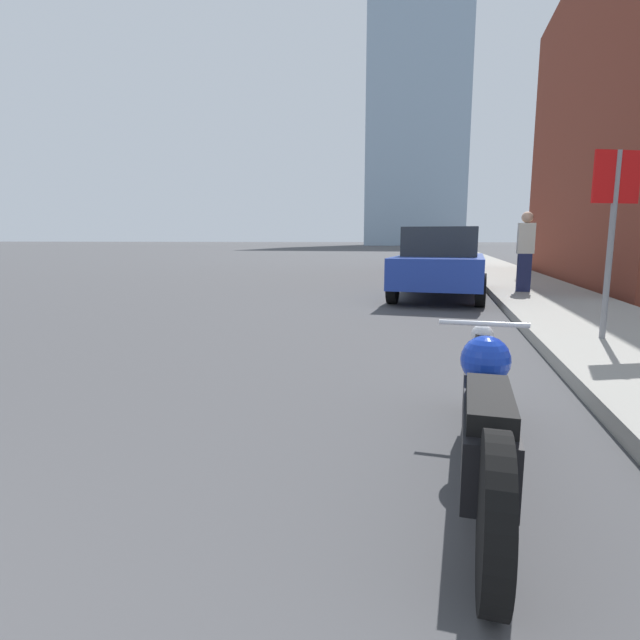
{
  "coord_description": "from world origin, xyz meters",
  "views": [
    {
      "loc": [
        2.54,
        0.71,
        1.35
      ],
      "look_at": [
        1.41,
        5.51,
        0.54
      ],
      "focal_mm": 28.0,
      "sensor_mm": 36.0,
      "label": 1
    }
  ],
  "objects_px": {
    "pedestrian": "(525,250)",
    "parked_car_red": "(436,251)",
    "parked_car_yellow": "(440,244)",
    "stop_sign": "(614,212)",
    "parked_car_white": "(436,247)",
    "motorcycle": "(485,412)",
    "parked_car_blue": "(441,263)"
  },
  "relations": [
    {
      "from": "motorcycle",
      "to": "pedestrian",
      "type": "bearing_deg",
      "value": 83.08
    },
    {
      "from": "motorcycle",
      "to": "parked_car_red",
      "type": "xyz_separation_m",
      "value": [
        -0.39,
        19.93,
        0.41
      ]
    },
    {
      "from": "parked_car_blue",
      "to": "pedestrian",
      "type": "distance_m",
      "value": 1.94
    },
    {
      "from": "parked_car_yellow",
      "to": "stop_sign",
      "type": "relative_size",
      "value": 1.84
    },
    {
      "from": "parked_car_blue",
      "to": "parked_car_white",
      "type": "relative_size",
      "value": 1.06
    },
    {
      "from": "motorcycle",
      "to": "parked_car_yellow",
      "type": "bearing_deg",
      "value": 93.17
    },
    {
      "from": "parked_car_blue",
      "to": "parked_car_white",
      "type": "height_order",
      "value": "parked_car_white"
    },
    {
      "from": "motorcycle",
      "to": "parked_car_yellow",
      "type": "distance_m",
      "value": 42.85
    },
    {
      "from": "parked_car_white",
      "to": "parked_car_yellow",
      "type": "relative_size",
      "value": 1.0
    },
    {
      "from": "stop_sign",
      "to": "pedestrian",
      "type": "xyz_separation_m",
      "value": [
        -0.06,
        5.57,
        -0.57
      ]
    },
    {
      "from": "parked_car_yellow",
      "to": "parked_car_white",
      "type": "bearing_deg",
      "value": -90.11
    },
    {
      "from": "stop_sign",
      "to": "pedestrian",
      "type": "relative_size",
      "value": 1.23
    },
    {
      "from": "parked_car_white",
      "to": "stop_sign",
      "type": "bearing_deg",
      "value": -80.43
    },
    {
      "from": "pedestrian",
      "to": "parked_car_blue",
      "type": "bearing_deg",
      "value": -165.56
    },
    {
      "from": "parked_car_yellow",
      "to": "parked_car_red",
      "type": "bearing_deg",
      "value": -89.46
    },
    {
      "from": "pedestrian",
      "to": "parked_car_red",
      "type": "bearing_deg",
      "value": 100.82
    },
    {
      "from": "motorcycle",
      "to": "stop_sign",
      "type": "relative_size",
      "value": 1.21
    },
    {
      "from": "parked_car_white",
      "to": "stop_sign",
      "type": "distance_m",
      "value": 26.53
    },
    {
      "from": "motorcycle",
      "to": "parked_car_blue",
      "type": "xyz_separation_m",
      "value": [
        -0.23,
        8.86,
        0.42
      ]
    },
    {
      "from": "parked_car_blue",
      "to": "pedestrian",
      "type": "height_order",
      "value": "pedestrian"
    },
    {
      "from": "parked_car_blue",
      "to": "parked_car_yellow",
      "type": "relative_size",
      "value": 1.06
    },
    {
      "from": "parked_car_red",
      "to": "parked_car_white",
      "type": "distance_m",
      "value": 10.28
    },
    {
      "from": "parked_car_white",
      "to": "parked_car_blue",
      "type": "bearing_deg",
      "value": -84.49
    },
    {
      "from": "parked_car_blue",
      "to": "parked_car_yellow",
      "type": "bearing_deg",
      "value": 93.79
    },
    {
      "from": "stop_sign",
      "to": "pedestrian",
      "type": "bearing_deg",
      "value": 90.67
    },
    {
      "from": "parked_car_yellow",
      "to": "pedestrian",
      "type": "xyz_separation_m",
      "value": [
        1.78,
        -33.51,
        0.23
      ]
    },
    {
      "from": "stop_sign",
      "to": "motorcycle",
      "type": "bearing_deg",
      "value": -114.17
    },
    {
      "from": "parked_car_blue",
      "to": "parked_car_white",
      "type": "bearing_deg",
      "value": 94.46
    },
    {
      "from": "parked_car_red",
      "to": "pedestrian",
      "type": "height_order",
      "value": "pedestrian"
    },
    {
      "from": "parked_car_white",
      "to": "parked_car_yellow",
      "type": "bearing_deg",
      "value": 93.72
    },
    {
      "from": "parked_car_red",
      "to": "stop_sign",
      "type": "distance_m",
      "value": 16.31
    },
    {
      "from": "parked_car_blue",
      "to": "stop_sign",
      "type": "relative_size",
      "value": 1.94
    }
  ]
}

